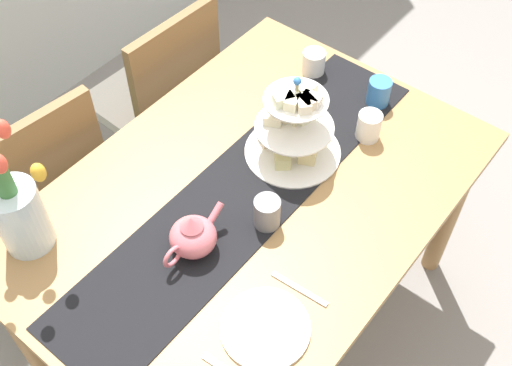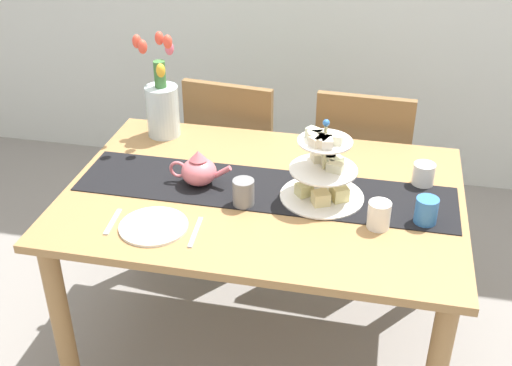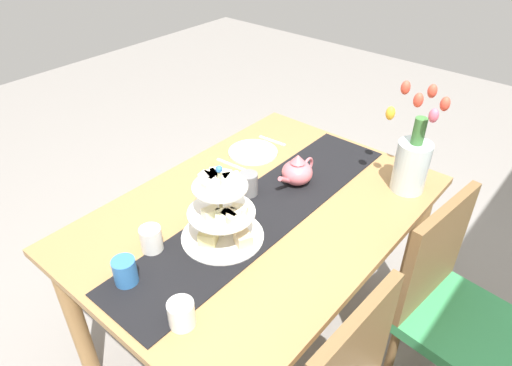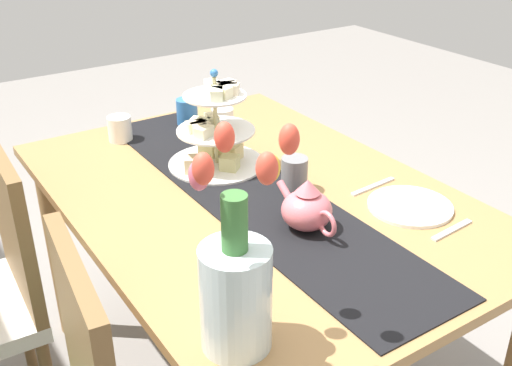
% 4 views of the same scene
% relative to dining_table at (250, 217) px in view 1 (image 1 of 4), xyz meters
% --- Properties ---
extents(ground_plane, '(8.00, 8.00, 0.00)m').
position_rel_dining_table_xyz_m(ground_plane, '(0.00, 0.00, -0.65)').
color(ground_plane, gray).
extents(dining_table, '(1.43, 0.99, 0.76)m').
position_rel_dining_table_xyz_m(dining_table, '(0.00, 0.00, 0.00)').
color(dining_table, '#A37747').
rests_on(dining_table, ground_plane).
extents(chair_left, '(0.46, 0.46, 0.91)m').
position_rel_dining_table_xyz_m(chair_left, '(-0.28, 0.72, -0.14)').
color(chair_left, brown).
rests_on(chair_left, ground_plane).
extents(chair_right, '(0.44, 0.44, 0.91)m').
position_rel_dining_table_xyz_m(chair_right, '(0.33, 0.72, -0.14)').
color(chair_right, brown).
rests_on(chair_right, ground_plane).
extents(table_runner, '(1.38, 0.31, 0.00)m').
position_rel_dining_table_xyz_m(table_runner, '(0.00, 0.01, 0.11)').
color(table_runner, black).
rests_on(table_runner, dining_table).
extents(tiered_cake_stand, '(0.30, 0.30, 0.30)m').
position_rel_dining_table_xyz_m(tiered_cake_stand, '(0.21, 0.00, 0.22)').
color(tiered_cake_stand, beige).
rests_on(tiered_cake_stand, table_runner).
extents(teapot, '(0.24, 0.13, 0.14)m').
position_rel_dining_table_xyz_m(teapot, '(-0.24, 0.00, 0.17)').
color(teapot, '#D66B75').
rests_on(teapot, table_runner).
extents(tulip_vase, '(0.17, 0.21, 0.44)m').
position_rel_dining_table_xyz_m(tulip_vase, '(-0.51, 0.37, 0.25)').
color(tulip_vase, silver).
rests_on(tulip_vase, dining_table).
extents(cream_jug, '(0.08, 0.08, 0.08)m').
position_rel_dining_table_xyz_m(cream_jug, '(0.56, 0.17, 0.15)').
color(cream_jug, white).
rests_on(cream_jug, dining_table).
extents(dinner_plate_left, '(0.23, 0.23, 0.01)m').
position_rel_dining_table_xyz_m(dinner_plate_left, '(-0.31, -0.30, 0.12)').
color(dinner_plate_left, white).
rests_on(dinner_plate_left, dining_table).
extents(knife_left, '(0.03, 0.17, 0.01)m').
position_rel_dining_table_xyz_m(knife_left, '(-0.17, -0.30, 0.11)').
color(knife_left, silver).
rests_on(knife_left, dining_table).
extents(mug_grey, '(0.08, 0.08, 0.09)m').
position_rel_dining_table_xyz_m(mug_grey, '(-0.05, -0.10, 0.16)').
color(mug_grey, slate).
rests_on(mug_grey, table_runner).
extents(mug_white_text, '(0.08, 0.08, 0.09)m').
position_rel_dining_table_xyz_m(mug_white_text, '(0.42, -0.14, 0.16)').
color(mug_white_text, white).
rests_on(mug_white_text, dining_table).
extents(mug_orange, '(0.08, 0.08, 0.09)m').
position_rel_dining_table_xyz_m(mug_orange, '(0.57, -0.09, 0.16)').
color(mug_orange, '#3370B7').
rests_on(mug_orange, dining_table).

